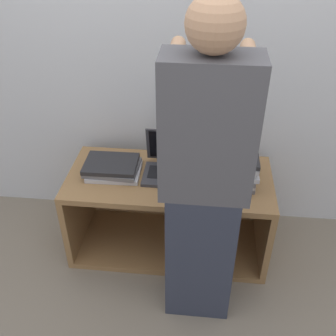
# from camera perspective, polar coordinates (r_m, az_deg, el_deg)

# --- Properties ---
(ground_plane) EXTENTS (12.00, 12.00, 0.00)m
(ground_plane) POSITION_cam_1_polar(r_m,az_deg,el_deg) (2.49, -0.48, -15.39)
(ground_plane) COLOR #756B5B
(wall_back) EXTENTS (8.00, 0.05, 2.40)m
(wall_back) POSITION_cam_1_polar(r_m,az_deg,el_deg) (2.35, 1.24, 17.24)
(wall_back) COLOR silver
(wall_back) RESTS_ON ground_plane
(cart) EXTENTS (1.21, 0.55, 0.55)m
(cart) POSITION_cam_1_polar(r_m,az_deg,el_deg) (2.53, 0.34, -5.53)
(cart) COLOR olive
(cart) RESTS_ON ground_plane
(laptop_open) EXTENTS (0.31, 0.28, 0.25)m
(laptop_open) POSITION_cam_1_polar(r_m,az_deg,el_deg) (2.32, 0.33, 0.42)
(laptop_open) COLOR #333338
(laptop_open) RESTS_ON cart
(laptop_stack_left) EXTENTS (0.33, 0.24, 0.08)m
(laptop_stack_left) POSITION_cam_1_polar(r_m,az_deg,el_deg) (2.34, -8.04, 0.06)
(laptop_stack_left) COLOR #B7B7BC
(laptop_stack_left) RESTS_ON cart
(laptop_stack_right) EXTENTS (0.33, 0.25, 0.18)m
(laptop_stack_right) POSITION_cam_1_polar(r_m,az_deg,el_deg) (2.25, 8.78, 0.03)
(laptop_stack_right) COLOR slate
(laptop_stack_right) RESTS_ON cart
(person) EXTENTS (0.40, 0.53, 1.66)m
(person) POSITION_cam_1_polar(r_m,az_deg,el_deg) (1.79, 5.30, -2.52)
(person) COLOR #2D3342
(person) RESTS_ON ground_plane
(inventory_tag) EXTENTS (0.06, 0.02, 0.01)m
(inventory_tag) POSITION_cam_1_polar(r_m,az_deg,el_deg) (2.15, 9.03, 1.20)
(inventory_tag) COLOR red
(inventory_tag) RESTS_ON laptop_stack_right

